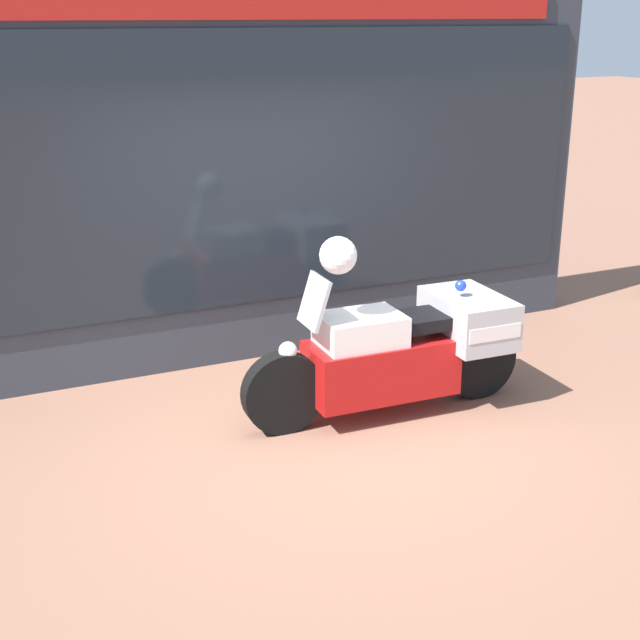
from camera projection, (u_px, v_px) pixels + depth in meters
name	position (u px, v px, depth m)	size (l,w,h in m)	color
ground_plane	(335.00, 440.00, 6.62)	(60.00, 60.00, 0.00)	#8E604C
shop_building	(192.00, 176.00, 7.62)	(6.96, 0.55, 3.34)	#333842
window_display	(276.00, 301.00, 8.36)	(5.65, 0.30, 1.80)	slate
paramedic_motorcycle	(405.00, 348.00, 6.96)	(2.34, 0.81, 1.19)	black
white_helmet	(338.00, 255.00, 6.48)	(0.28, 0.28, 0.28)	white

